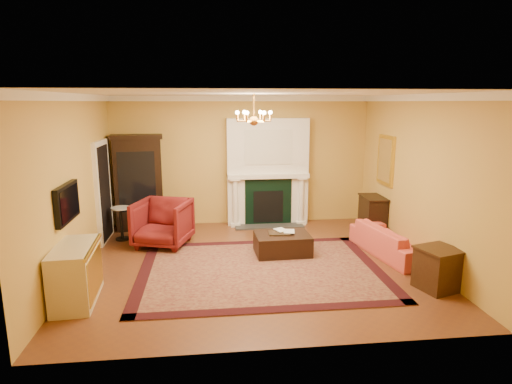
{
  "coord_description": "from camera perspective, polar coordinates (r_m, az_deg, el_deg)",
  "views": [
    {
      "loc": [
        -0.78,
        -7.25,
        2.87
      ],
      "look_at": [
        0.07,
        0.3,
        1.26
      ],
      "focal_mm": 30.0,
      "sensor_mm": 36.0,
      "label": 1
    }
  ],
  "objects": [
    {
      "name": "wall_left",
      "position": [
        7.71,
        -23.12,
        0.76
      ],
      "size": [
        0.02,
        5.5,
        3.0
      ],
      "primitive_type": "cube",
      "color": "gold",
      "rests_on": "floor"
    },
    {
      "name": "ceiling",
      "position": [
        7.3,
        -0.29,
        13.07
      ],
      "size": [
        6.0,
        5.5,
        0.02
      ],
      "primitive_type": "cube",
      "color": "white",
      "rests_on": "wall_back"
    },
    {
      "name": "wall_right",
      "position": [
        8.3,
        20.88,
        1.67
      ],
      "size": [
        0.02,
        5.5,
        3.0
      ],
      "primitive_type": "cube",
      "color": "gold",
      "rests_on": "floor"
    },
    {
      "name": "coral_sofa",
      "position": [
        8.54,
        17.63,
        -5.64
      ],
      "size": [
        0.87,
        1.96,
        0.74
      ],
      "primitive_type": "imported",
      "rotation": [
        0.0,
        0.0,
        1.75
      ],
      "color": "#DC5345",
      "rests_on": "floor"
    },
    {
      "name": "china_cabinet",
      "position": [
        10.04,
        -15.36,
        0.97
      ],
      "size": [
        1.08,
        0.59,
        2.06
      ],
      "primitive_type": "cube",
      "rotation": [
        0.0,
        0.0,
        0.12
      ],
      "color": "black",
      "rests_on": "floor"
    },
    {
      "name": "floor",
      "position": [
        7.84,
        -0.27,
        -9.58
      ],
      "size": [
        6.0,
        5.5,
        0.02
      ],
      "primitive_type": "cube",
      "color": "brown",
      "rests_on": "ground"
    },
    {
      "name": "gilt_mirror",
      "position": [
        9.51,
        16.89,
        4.07
      ],
      "size": [
        0.06,
        0.76,
        1.05
      ],
      "color": "gold",
      "rests_on": "wall_right"
    },
    {
      "name": "commode",
      "position": [
        6.83,
        -22.89,
        -10.02
      ],
      "size": [
        0.61,
        1.17,
        0.84
      ],
      "primitive_type": "cube",
      "rotation": [
        0.0,
        0.0,
        0.07
      ],
      "color": "#CCB595",
      "rests_on": "floor"
    },
    {
      "name": "console_table",
      "position": [
        9.75,
        15.24,
        -3.1
      ],
      "size": [
        0.45,
        0.75,
        0.81
      ],
      "primitive_type": "cube",
      "rotation": [
        0.0,
        0.0,
        -0.04
      ],
      "color": "black",
      "rests_on": "floor"
    },
    {
      "name": "book_a",
      "position": [
        8.21,
        2.78,
        -4.4
      ],
      "size": [
        0.19,
        0.1,
        0.26
      ],
      "primitive_type": "imported",
      "rotation": [
        0.0,
        0.0,
        0.4
      ],
      "color": "gray",
      "rests_on": "ottoman_tray"
    },
    {
      "name": "book_b",
      "position": [
        8.19,
        3.74,
        -4.42
      ],
      "size": [
        0.2,
        0.06,
        0.28
      ],
      "primitive_type": "imported",
      "rotation": [
        0.0,
        0.0,
        -0.17
      ],
      "color": "gray",
      "rests_on": "ottoman_tray"
    },
    {
      "name": "leather_ottoman",
      "position": [
        8.25,
        3.53,
        -6.89
      ],
      "size": [
        1.05,
        0.78,
        0.38
      ],
      "primitive_type": "cube",
      "rotation": [
        0.0,
        0.0,
        0.03
      ],
      "color": "black",
      "rests_on": "oriental_rug"
    },
    {
      "name": "chandelier",
      "position": [
        7.3,
        -0.29,
        9.91
      ],
      "size": [
        0.63,
        0.55,
        0.53
      ],
      "color": "gold",
      "rests_on": "ceiling"
    },
    {
      "name": "fireplace",
      "position": [
        10.06,
        1.55,
        2.37
      ],
      "size": [
        1.9,
        0.7,
        2.5
      ],
      "color": "white",
      "rests_on": "wall_back"
    },
    {
      "name": "ottoman_tray",
      "position": [
        8.2,
        3.13,
        -5.49
      ],
      "size": [
        0.42,
        0.34,
        0.03
      ],
      "primitive_type": "cube",
      "rotation": [
        0.0,
        0.0,
        -0.08
      ],
      "color": "black",
      "rests_on": "leather_ottoman"
    },
    {
      "name": "oriental_rug",
      "position": [
        7.54,
        0.64,
        -10.33
      ],
      "size": [
        4.18,
        3.13,
        0.02
      ],
      "primitive_type": "cube",
      "rotation": [
        0.0,
        0.0,
        0.0
      ],
      "color": "#490F16",
      "rests_on": "floor"
    },
    {
      "name": "crown_molding",
      "position": [
        8.25,
        -1.02,
        12.45
      ],
      "size": [
        6.0,
        5.5,
        0.12
      ],
      "color": "white",
      "rests_on": "ceiling"
    },
    {
      "name": "wall_front",
      "position": [
        4.76,
        3.3,
        -4.76
      ],
      "size": [
        6.0,
        0.02,
        3.0
      ],
      "primitive_type": "cube",
      "color": "gold",
      "rests_on": "floor"
    },
    {
      "name": "topiary_left",
      "position": [
        9.91,
        -1.62,
        3.93
      ],
      "size": [
        0.17,
        0.17,
        0.47
      ],
      "color": "gray",
      "rests_on": "fireplace"
    },
    {
      "name": "wall_back",
      "position": [
        10.14,
        -1.96,
        4.18
      ],
      "size": [
        6.0,
        0.02,
        3.0
      ],
      "primitive_type": "cube",
      "color": "gold",
      "rests_on": "floor"
    },
    {
      "name": "pedestal_table",
      "position": [
        9.43,
        -17.51,
        -3.71
      ],
      "size": [
        0.4,
        0.4,
        0.71
      ],
      "color": "black",
      "rests_on": "floor"
    },
    {
      "name": "tv_panel",
      "position": [
        7.16,
        -23.87,
        -1.33
      ],
      "size": [
        0.09,
        0.95,
        0.58
      ],
      "color": "black",
      "rests_on": "wall_left"
    },
    {
      "name": "wingback_armchair",
      "position": [
        8.83,
        -12.35,
        -3.76
      ],
      "size": [
        1.24,
        1.2,
        1.04
      ],
      "primitive_type": "imported",
      "rotation": [
        0.0,
        0.0,
        -0.3
      ],
      "color": "maroon",
      "rests_on": "floor"
    },
    {
      "name": "end_table",
      "position": [
        7.3,
        23.09,
        -9.52
      ],
      "size": [
        0.68,
        0.68,
        0.63
      ],
      "primitive_type": "cube",
      "rotation": [
        0.0,
        0.0,
        0.29
      ],
      "color": "#311F0D",
      "rests_on": "floor"
    },
    {
      "name": "doorway",
      "position": [
        9.39,
        -19.68,
        0.05
      ],
      "size": [
        0.08,
        1.05,
        2.1
      ],
      "color": "white",
      "rests_on": "wall_left"
    },
    {
      "name": "topiary_right",
      "position": [
        10.11,
        5.74,
        3.76
      ],
      "size": [
        0.14,
        0.14,
        0.38
      ],
      "color": "gray",
      "rests_on": "fireplace"
    }
  ]
}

